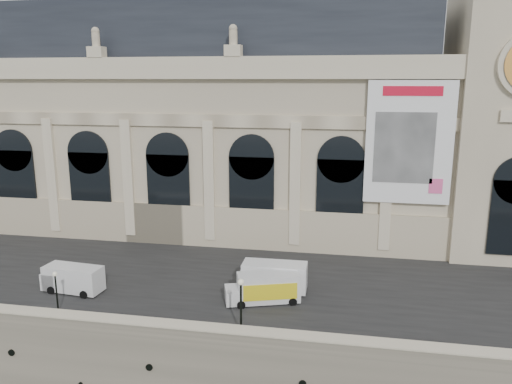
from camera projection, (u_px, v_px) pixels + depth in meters
The scene contains 10 objects.
quay at pixel (228, 237), 73.05m from camera, with size 160.00×70.00×6.00m, color gray.
street at pixel (182, 270), 52.23m from camera, with size 160.00×24.00×0.06m, color #2D2D2D.
parapet at pixel (127, 326), 39.24m from camera, with size 160.00×1.40×1.21m.
museum at pixel (176, 124), 66.41m from camera, with size 69.00×18.70×29.10m.
clock_pavilion at pixel (507, 99), 55.81m from camera, with size 13.00×14.72×36.70m.
van_b at pixel (70, 279), 46.82m from camera, with size 5.86×2.78×2.53m.
van_c at pixel (270, 277), 46.95m from camera, with size 6.26×2.65×2.78m.
box_truck at pixel (264, 288), 44.51m from camera, with size 6.93×4.04×2.66m.
lamp_left at pixel (57, 293), 42.25m from camera, with size 0.39×0.39×3.81m.
lamp_right at pixel (241, 307), 38.66m from camera, with size 0.47×0.47×4.65m.
Camera 1 is at (16.47, -32.92, 25.61)m, focal length 35.00 mm.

